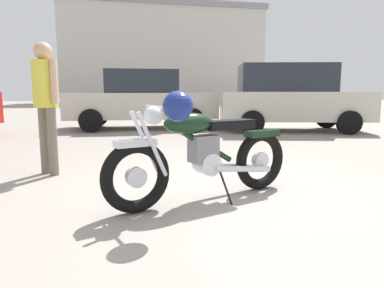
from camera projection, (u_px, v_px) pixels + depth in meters
The scene contains 6 objects.
ground_plane at pixel (238, 193), 3.62m from camera, with size 80.00×80.00×0.00m, color gray.
vintage_motorcycle at pixel (202, 151), 3.31m from camera, with size 1.96×1.04×1.07m.
bystander at pixel (46, 95), 4.33m from camera, with size 0.36×0.34×1.66m.
silver_sedan_mid at pixel (290, 97), 9.39m from camera, with size 4.14×2.37×1.78m.
blue_hatchback_right at pixel (142, 100), 10.06m from camera, with size 4.21×1.94×1.67m.
industrial_building at pixel (161, 56), 34.38m from camera, with size 18.92×10.36×20.21m.
Camera 1 is at (-1.01, -3.39, 1.05)m, focal length 32.42 mm.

